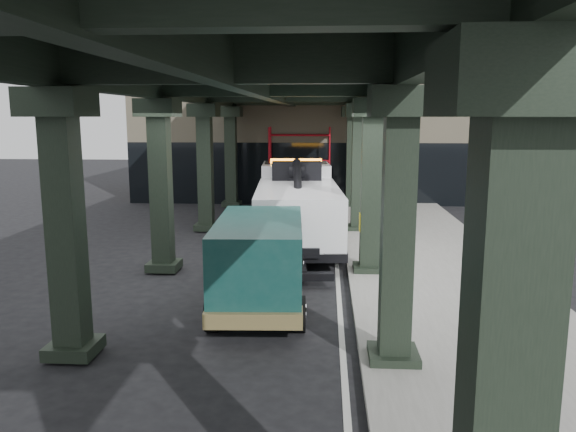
% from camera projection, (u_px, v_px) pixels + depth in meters
% --- Properties ---
extents(ground, '(90.00, 90.00, 0.00)m').
position_uv_depth(ground, '(272.00, 295.00, 14.38)').
color(ground, black).
rests_on(ground, ground).
extents(sidewalk, '(5.00, 40.00, 0.15)m').
position_uv_depth(sidewalk, '(436.00, 274.00, 16.03)').
color(sidewalk, gray).
rests_on(sidewalk, ground).
extents(lane_stripe, '(0.12, 38.00, 0.01)m').
position_uv_depth(lane_stripe, '(337.00, 274.00, 16.23)').
color(lane_stripe, silver).
rests_on(lane_stripe, ground).
extents(viaduct, '(7.40, 32.00, 6.40)m').
position_uv_depth(viaduct, '(264.00, 81.00, 15.42)').
color(viaduct, black).
rests_on(viaduct, ground).
extents(building, '(22.00, 10.00, 8.00)m').
position_uv_depth(building, '(338.00, 125.00, 33.19)').
color(building, '#C6B793').
rests_on(building, ground).
extents(scaffolding, '(3.08, 0.88, 4.00)m').
position_uv_depth(scaffolding, '(300.00, 165.00, 28.40)').
color(scaffolding, '#B70E1B').
rests_on(scaffolding, ground).
extents(tow_truck, '(3.27, 9.46, 3.05)m').
position_uv_depth(tow_truck, '(297.00, 202.00, 20.00)').
color(tow_truck, black).
rests_on(tow_truck, ground).
extents(towed_van, '(2.38, 5.41, 2.15)m').
position_uv_depth(towed_van, '(260.00, 259.00, 13.41)').
color(towed_van, '#113E3A').
rests_on(towed_van, ground).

